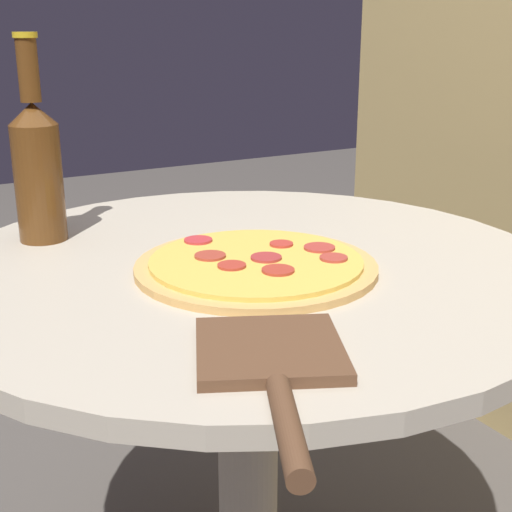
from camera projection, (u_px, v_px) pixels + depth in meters
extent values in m
cylinder|color=#B2A893|center=(248.00, 473.00, 1.10)|extent=(0.09, 0.09, 0.64)
cylinder|color=#B2A893|center=(247.00, 268.00, 0.99)|extent=(0.86, 0.86, 0.02)
cylinder|color=tan|center=(256.00, 267.00, 0.94)|extent=(0.32, 0.32, 0.01)
cylinder|color=#E0BC4C|center=(256.00, 261.00, 0.94)|extent=(0.28, 0.28, 0.01)
cylinder|color=#B03329|center=(281.00, 244.00, 1.00)|extent=(0.03, 0.03, 0.00)
cylinder|color=#A83A2F|center=(334.00, 258.00, 0.94)|extent=(0.04, 0.04, 0.00)
cylinder|color=#AA382F|center=(319.00, 248.00, 0.98)|extent=(0.04, 0.04, 0.00)
cylinder|color=#A1312F|center=(267.00, 257.00, 0.94)|extent=(0.04, 0.04, 0.00)
cylinder|color=#A73526|center=(278.00, 270.00, 0.89)|extent=(0.04, 0.04, 0.00)
cylinder|color=#A93427|center=(232.00, 265.00, 0.91)|extent=(0.04, 0.04, 0.00)
cylinder|color=#A23A2B|center=(210.00, 256.00, 0.95)|extent=(0.04, 0.04, 0.00)
cylinder|color=#B93135|center=(198.00, 240.00, 1.02)|extent=(0.04, 0.04, 0.00)
cylinder|color=#563314|center=(39.00, 183.00, 1.06)|extent=(0.07, 0.07, 0.17)
cone|color=#563314|center=(32.00, 113.00, 1.02)|extent=(0.07, 0.07, 0.03)
cylinder|color=#563314|center=(28.00, 70.00, 1.01)|extent=(0.03, 0.03, 0.09)
cylinder|color=gold|center=(25.00, 35.00, 0.99)|extent=(0.03, 0.03, 0.01)
cube|color=brown|center=(269.00, 349.00, 0.70)|extent=(0.19, 0.19, 0.01)
cylinder|color=brown|center=(288.00, 427.00, 0.57)|extent=(0.14, 0.08, 0.02)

